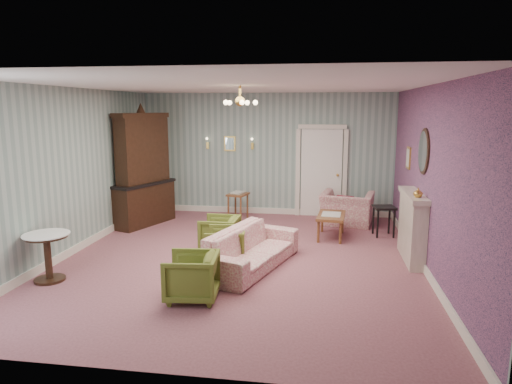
% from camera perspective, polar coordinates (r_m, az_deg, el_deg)
% --- Properties ---
extents(floor, '(7.00, 7.00, 0.00)m').
position_cam_1_polar(floor, '(7.93, -1.88, -8.33)').
color(floor, '#975762').
rests_on(floor, ground).
extents(ceiling, '(7.00, 7.00, 0.00)m').
position_cam_1_polar(ceiling, '(7.52, -2.01, 13.11)').
color(ceiling, white).
rests_on(ceiling, ground).
extents(wall_back, '(6.00, 0.00, 6.00)m').
position_cam_1_polar(wall_back, '(11.02, 1.38, 4.69)').
color(wall_back, gray).
rests_on(wall_back, ground).
extents(wall_front, '(6.00, 0.00, 6.00)m').
position_cam_1_polar(wall_front, '(4.26, -10.57, -4.65)').
color(wall_front, gray).
rests_on(wall_front, ground).
extents(wall_left, '(0.00, 7.00, 7.00)m').
position_cam_1_polar(wall_left, '(8.65, -21.91, 2.38)').
color(wall_left, gray).
rests_on(wall_left, ground).
extents(wall_right, '(0.00, 7.00, 7.00)m').
position_cam_1_polar(wall_right, '(7.64, 20.79, 1.48)').
color(wall_right, gray).
rests_on(wall_right, ground).
extents(wall_right_floral, '(0.00, 7.00, 7.00)m').
position_cam_1_polar(wall_right_floral, '(7.63, 20.68, 1.49)').
color(wall_right_floral, '#C0608B').
rests_on(wall_right_floral, ground).
extents(door, '(1.12, 0.12, 2.16)m').
position_cam_1_polar(door, '(10.94, 8.12, 2.60)').
color(door, white).
rests_on(door, floor).
extents(olive_chair_a, '(0.70, 0.74, 0.70)m').
position_cam_1_polar(olive_chair_a, '(6.30, -8.02, -10.11)').
color(olive_chair_a, olive).
rests_on(olive_chair_a, floor).
extents(olive_chair_b, '(0.67, 0.71, 0.66)m').
position_cam_1_polar(olive_chair_b, '(7.68, -3.80, -6.38)').
color(olive_chair_b, olive).
rests_on(olive_chair_b, floor).
extents(olive_chair_c, '(0.63, 0.67, 0.68)m').
position_cam_1_polar(olive_chair_c, '(8.38, -4.54, -4.89)').
color(olive_chair_c, olive).
rests_on(olive_chair_c, floor).
extents(sofa_chintz, '(1.25, 2.24, 0.84)m').
position_cam_1_polar(sofa_chintz, '(7.42, -0.69, -6.22)').
color(sofa_chintz, '#AA445A').
rests_on(sofa_chintz, floor).
extents(wingback_chair, '(1.22, 0.91, 0.96)m').
position_cam_1_polar(wingback_chair, '(10.30, 11.28, -1.37)').
color(wingback_chair, '#AA445A').
rests_on(wingback_chair, floor).
extents(dresser, '(1.05, 1.65, 2.59)m').
position_cam_1_polar(dresser, '(10.28, -13.93, 3.12)').
color(dresser, black).
rests_on(dresser, floor).
extents(fireplace, '(0.30, 1.40, 1.16)m').
position_cam_1_polar(fireplace, '(8.16, 18.85, -4.10)').
color(fireplace, beige).
rests_on(fireplace, floor).
extents(mantel_vase, '(0.15, 0.15, 0.15)m').
position_cam_1_polar(mantel_vase, '(7.64, 19.51, -0.08)').
color(mantel_vase, gold).
rests_on(mantel_vase, fireplace).
extents(oval_mirror, '(0.04, 0.76, 0.84)m').
position_cam_1_polar(oval_mirror, '(7.97, 20.10, 4.78)').
color(oval_mirror, white).
rests_on(oval_mirror, wall_right).
extents(framed_print, '(0.04, 0.34, 0.42)m').
position_cam_1_polar(framed_print, '(9.32, 18.44, 4.05)').
color(framed_print, gold).
rests_on(framed_print, wall_right).
extents(coffee_table, '(0.60, 0.98, 0.48)m').
position_cam_1_polar(coffee_table, '(9.24, 9.30, -4.19)').
color(coffee_table, brown).
rests_on(coffee_table, floor).
extents(side_table_black, '(0.47, 0.47, 0.61)m').
position_cam_1_polar(side_table_black, '(9.56, 15.58, -3.53)').
color(side_table_black, black).
rests_on(side_table_black, floor).
extents(pedestal_table, '(0.86, 0.86, 0.73)m').
position_cam_1_polar(pedestal_table, '(7.52, -24.45, -7.39)').
color(pedestal_table, black).
rests_on(pedestal_table, floor).
extents(nesting_table, '(0.50, 0.58, 0.66)m').
position_cam_1_polar(nesting_table, '(10.64, -2.25, -1.63)').
color(nesting_table, brown).
rests_on(nesting_table, floor).
extents(gilt_mirror_back, '(0.28, 0.06, 0.36)m').
position_cam_1_polar(gilt_mirror_back, '(11.11, -3.28, 6.02)').
color(gilt_mirror_back, gold).
rests_on(gilt_mirror_back, wall_back).
extents(sconce_left, '(0.16, 0.12, 0.30)m').
position_cam_1_polar(sconce_left, '(11.21, -6.07, 6.02)').
color(sconce_left, gold).
rests_on(sconce_left, wall_back).
extents(sconce_right, '(0.16, 0.12, 0.30)m').
position_cam_1_polar(sconce_right, '(10.99, -0.48, 5.99)').
color(sconce_right, gold).
rests_on(sconce_right, wall_back).
extents(chandelier, '(0.56, 0.56, 0.36)m').
position_cam_1_polar(chandelier, '(7.51, -2.00, 11.05)').
color(chandelier, gold).
rests_on(chandelier, ceiling).
extents(burgundy_cushion, '(0.41, 0.28, 0.39)m').
position_cam_1_polar(burgundy_cushion, '(10.15, 11.03, -1.54)').
color(burgundy_cushion, maroon).
rests_on(burgundy_cushion, wingback_chair).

